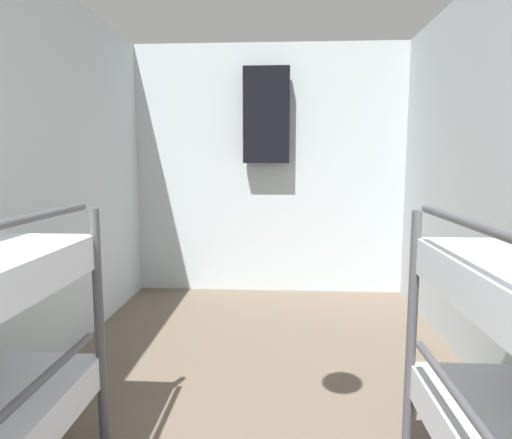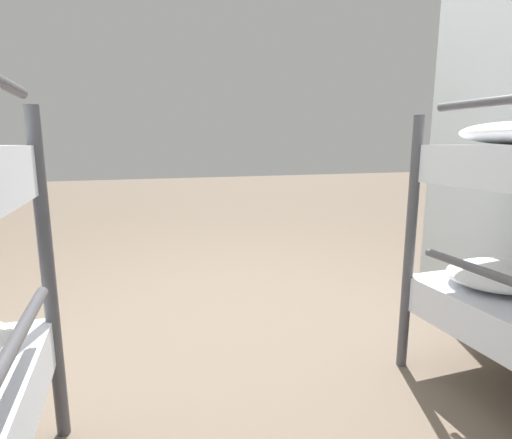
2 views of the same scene
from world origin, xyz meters
name	(u,v)px [view 2 (image 2 of 2)]	position (x,y,z in m)	size (l,w,h in m)	color
ground_plane	(222,332)	(0.00, 0.00, 0.00)	(20.00, 20.00, 0.00)	#6B5B4C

